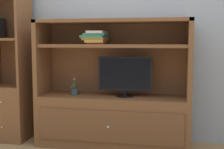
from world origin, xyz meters
The scene contains 6 objects.
painted_rear_wall centered at (0.00, 0.75, 1.40)m, with size 6.00×0.10×2.80m, color #9EA8B2.
media_console centered at (0.00, 0.41, 0.46)m, with size 1.72×0.51×1.43m.
tv_monitor centered at (0.14, 0.40, 0.82)m, with size 0.60×0.19×0.45m.
potted_plant centered at (-0.46, 0.41, 0.62)m, with size 0.08×0.10×0.22m.
magazine_stack centered at (-0.19, 0.40, 1.23)m, with size 0.28×0.34×0.15m.
bookshelf_tall centered at (-1.28, 0.41, 0.62)m, with size 0.46×0.42×1.89m.
Camera 1 is at (0.66, -3.01, 1.20)m, focal length 49.87 mm.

